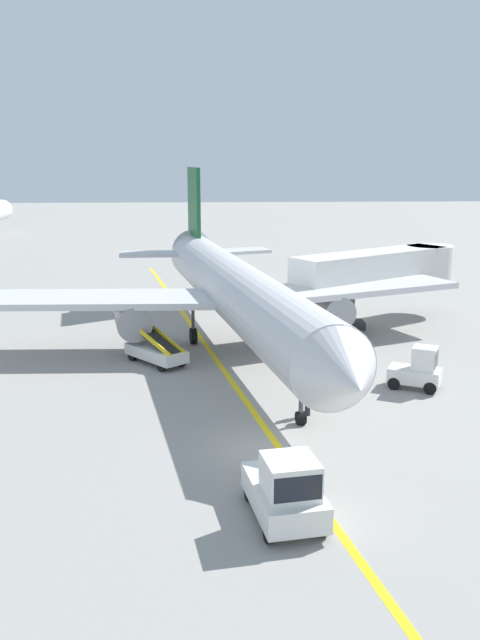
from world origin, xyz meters
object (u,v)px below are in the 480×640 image
airliner (235,290)px  baggage_tug_near_wing (418,370)px  belt_loader_forward_hold (155,349)px  safety_cone_wingtip_left (245,468)px  ground_crew_marshaller (308,395)px  pushback_tug (286,490)px  jet_bridge (386,270)px

airliner → baggage_tug_near_wing: size_ratio=12.90×
belt_loader_forward_hold → safety_cone_wingtip_left: (4.02, -13.52, -0.56)m
baggage_tug_near_wing → ground_crew_marshaller: baggage_tug_near_wing is taller
pushback_tug → baggage_tug_near_wing: 14.10m
pushback_tug → airliner: bearing=91.8°
ground_crew_marshaller → jet_bridge: bearing=65.3°
airliner → ground_crew_marshaller: airliner is taller
safety_cone_wingtip_left → pushback_tug: bearing=-72.1°
jet_bridge → safety_cone_wingtip_left: 24.89m
pushback_tug → baggage_tug_near_wing: bearing=56.7°
jet_bridge → airliner: bearing=-150.1°
pushback_tug → ground_crew_marshaller: (1.99, 8.64, -0.08)m
belt_loader_forward_hold → safety_cone_wingtip_left: 14.12m
jet_bridge → baggage_tug_near_wing: bearing=-98.1°
airliner → pushback_tug: airliner is taller
jet_bridge → pushback_tug: jet_bridge is taller
airliner → safety_cone_wingtip_left: airliner is taller
jet_bridge → ground_crew_marshaller: (-7.70, -16.76, -2.63)m
jet_bridge → baggage_tug_near_wing: jet_bridge is taller
ground_crew_marshaller → safety_cone_wingtip_left: bearing=-118.9°
pushback_tug → baggage_tug_near_wing: size_ratio=1.41×
baggage_tug_near_wing → belt_loader_forward_hold: size_ratio=0.59×
jet_bridge → belt_loader_forward_hold: bearing=-149.4°
airliner → safety_cone_wingtip_left: size_ratio=80.00×
baggage_tug_near_wing → safety_cone_wingtip_left: baggage_tug_near_wing is taller
jet_bridge → ground_crew_marshaller: 18.63m
safety_cone_wingtip_left → airliner: bearing=88.5°
belt_loader_forward_hold → ground_crew_marshaller: 10.70m
airliner → baggage_tug_near_wing: (8.35, -7.69, -2.49)m
pushback_tug → safety_cone_wingtip_left: size_ratio=8.76×
pushback_tug → safety_cone_wingtip_left: 3.44m
jet_bridge → belt_loader_forward_hold: jet_bridge is taller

